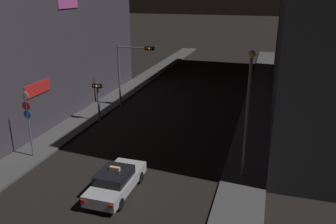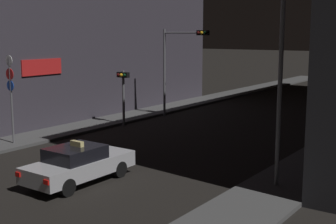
{
  "view_description": "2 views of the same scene",
  "coord_description": "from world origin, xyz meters",
  "px_view_note": "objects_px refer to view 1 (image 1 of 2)",
  "views": [
    {
      "loc": [
        7.83,
        -4.38,
        10.47
      ],
      "look_at": [
        1.02,
        18.21,
        2.1
      ],
      "focal_mm": 37.06,
      "sensor_mm": 36.0,
      "label": 1
    },
    {
      "loc": [
        13.12,
        -1.56,
        5.59
      ],
      "look_at": [
        1.54,
        14.71,
        2.24
      ],
      "focal_mm": 50.16,
      "sensor_mm": 36.0,
      "label": 2
    }
  ],
  "objects_px": {
    "taxi": "(116,181)",
    "traffic_light_overhead": "(131,64)",
    "traffic_light_left_kerb": "(98,94)",
    "street_lamp_near_block": "(248,103)",
    "sign_pole_left": "(28,118)"
  },
  "relations": [
    {
      "from": "taxi",
      "to": "traffic_light_overhead",
      "type": "bearing_deg",
      "value": 108.9
    },
    {
      "from": "traffic_light_overhead",
      "to": "traffic_light_left_kerb",
      "type": "relative_size",
      "value": 1.74
    },
    {
      "from": "traffic_light_overhead",
      "to": "street_lamp_near_block",
      "type": "xyz_separation_m",
      "value": [
        11.05,
        -9.97,
        0.43
      ]
    },
    {
      "from": "traffic_light_overhead",
      "to": "traffic_light_left_kerb",
      "type": "bearing_deg",
      "value": -105.8
    },
    {
      "from": "sign_pole_left",
      "to": "traffic_light_overhead",
      "type": "bearing_deg",
      "value": 78.45
    },
    {
      "from": "sign_pole_left",
      "to": "street_lamp_near_block",
      "type": "height_order",
      "value": "street_lamp_near_block"
    },
    {
      "from": "taxi",
      "to": "street_lamp_near_block",
      "type": "distance_m",
      "value": 8.3
    },
    {
      "from": "street_lamp_near_block",
      "to": "taxi",
      "type": "bearing_deg",
      "value": -150.2
    },
    {
      "from": "taxi",
      "to": "traffic_light_left_kerb",
      "type": "height_order",
      "value": "traffic_light_left_kerb"
    },
    {
      "from": "taxi",
      "to": "traffic_light_left_kerb",
      "type": "bearing_deg",
      "value": 122.03
    },
    {
      "from": "sign_pole_left",
      "to": "traffic_light_left_kerb",
      "type": "bearing_deg",
      "value": 81.05
    },
    {
      "from": "taxi",
      "to": "traffic_light_overhead",
      "type": "height_order",
      "value": "traffic_light_overhead"
    },
    {
      "from": "taxi",
      "to": "street_lamp_near_block",
      "type": "height_order",
      "value": "street_lamp_near_block"
    },
    {
      "from": "taxi",
      "to": "traffic_light_overhead",
      "type": "distance_m",
      "value": 14.81
    },
    {
      "from": "traffic_light_left_kerb",
      "to": "street_lamp_near_block",
      "type": "height_order",
      "value": "street_lamp_near_block"
    }
  ]
}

